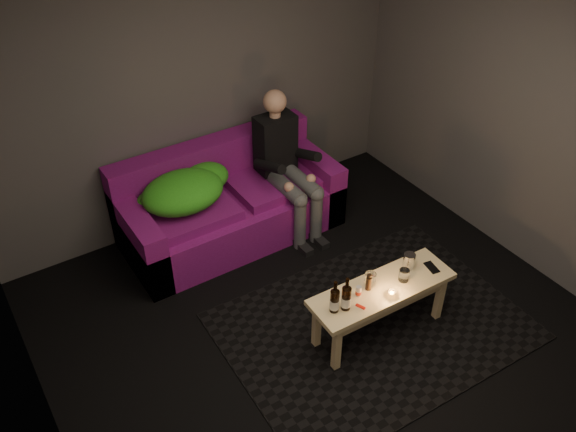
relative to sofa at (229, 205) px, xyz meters
The scene contains 17 objects.
floor 1.84m from the sofa, 89.93° to the right, with size 4.50×4.50×0.00m, color black.
room 1.90m from the sofa, 89.90° to the right, with size 4.50×4.50×4.50m.
rug 1.74m from the sofa, 77.80° to the right, with size 2.30×1.67×0.01m, color black.
sofa is the anchor object (origin of this frame).
green_blanket 0.52m from the sofa, behind, with size 0.87×0.59×0.30m.
person 0.66m from the sofa, 17.29° to the right, with size 0.36×0.82×1.32m.
coffee_table 1.77m from the sofa, 78.14° to the right, with size 1.16×0.40×0.47m.
beer_bottle_a 1.75m from the sofa, 92.70° to the right, with size 0.07×0.07×0.27m.
beer_bottle_b 1.77m from the sofa, 89.97° to the right, with size 0.07×0.07×0.28m.
salt_shaker 1.72m from the sofa, 84.80° to the right, with size 0.04×0.04×0.09m, color silver.
pepper_mill 1.72m from the sofa, 81.30° to the right, with size 0.04×0.04×0.11m, color black.
tumbler_back 1.69m from the sofa, 79.59° to the right, with size 0.09×0.09×0.10m, color white.
tealight 1.88m from the sofa, 79.04° to the right, with size 0.06×0.06×0.04m.
tumbler_front 1.85m from the sofa, 72.81° to the right, with size 0.08×0.08×0.10m, color white.
steel_cup 1.81m from the sofa, 68.08° to the right, with size 0.09×0.09×0.13m, color silver.
smartphone 1.96m from the sofa, 65.26° to the right, with size 0.07×0.14×0.01m, color black.
red_lighter 1.81m from the sofa, 86.95° to the right, with size 0.02×0.07×0.01m, color red.
Camera 1 is at (-2.01, -2.27, 3.60)m, focal length 38.00 mm.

